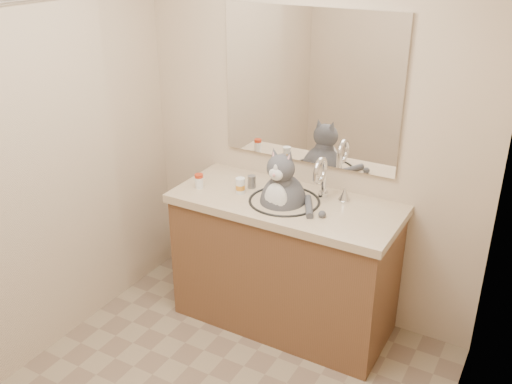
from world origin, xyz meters
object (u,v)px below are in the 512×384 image
Objects in this scene: cat at (283,200)px; pill_bottle_redcap at (199,181)px; pill_bottle_orange at (240,186)px; grey_canister at (252,182)px.

cat is 6.00× the size of pill_bottle_redcap.
pill_bottle_redcap is 0.93× the size of pill_bottle_orange.
pill_bottle_orange is 1.22× the size of grey_canister.
pill_bottle_orange reaches higher than grey_canister.
grey_canister is at bearing 78.95° from pill_bottle_orange.
cat reaches higher than pill_bottle_orange.
pill_bottle_redcap is (-0.53, -0.07, 0.03)m from cat.
grey_canister is (0.02, 0.10, -0.01)m from pill_bottle_orange.
grey_canister is at bearing 29.80° from pill_bottle_redcap.
cat is at bearing 8.03° from pill_bottle_redcap.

